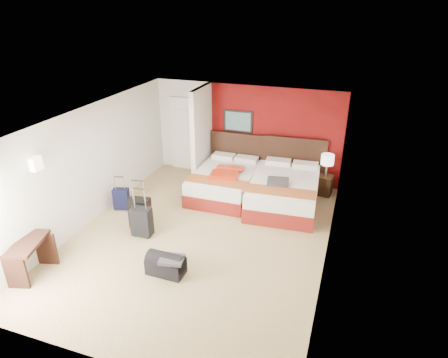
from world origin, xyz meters
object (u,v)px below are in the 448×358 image
at_px(suitcase_charcoal, 142,223).
at_px(suitcase_navy, 121,200).
at_px(suitcase_black, 140,214).
at_px(desk, 31,259).
at_px(table_lamp, 327,165).
at_px(bed_right, 284,192).
at_px(nightstand, 324,185).
at_px(red_suitcase_open, 227,172).
at_px(duffel_bag, 166,265).
at_px(bed_left, 225,183).

distance_m(suitcase_charcoal, suitcase_navy, 1.32).
height_order(suitcase_black, desk, desk).
distance_m(table_lamp, suitcase_navy, 4.96).
height_order(bed_right, suitcase_navy, bed_right).
bearing_deg(table_lamp, nightstand, 0.00).
height_order(red_suitcase_open, duffel_bag, red_suitcase_open).
xyz_separation_m(red_suitcase_open, suitcase_charcoal, (-1.09, -2.24, -0.37)).
xyz_separation_m(red_suitcase_open, suitcase_black, (-1.28, -1.97, -0.34)).
distance_m(bed_left, suitcase_navy, 2.51).
bearing_deg(bed_left, duffel_bag, -89.89).
xyz_separation_m(table_lamp, duffel_bag, (-2.32, -4.09, -0.61)).
bearing_deg(desk, table_lamp, 31.83).
relative_size(bed_left, suitcase_black, 3.14).
height_order(table_lamp, suitcase_black, table_lamp).
xyz_separation_m(nightstand, suitcase_charcoal, (-3.34, -3.14, 0.05)).
xyz_separation_m(red_suitcase_open, desk, (-2.26, -4.00, -0.32)).
bearing_deg(nightstand, suitcase_charcoal, -129.37).
distance_m(red_suitcase_open, suitcase_charcoal, 2.52).
relative_size(bed_right, suitcase_charcoal, 3.64).
height_order(bed_left, suitcase_navy, bed_left).
xyz_separation_m(bed_left, suitcase_charcoal, (-0.99, -2.34, -0.00)).
relative_size(red_suitcase_open, suitcase_navy, 1.83).
height_order(suitcase_navy, duffel_bag, suitcase_navy).
relative_size(nightstand, table_lamp, 0.90).
height_order(red_suitcase_open, suitcase_charcoal, red_suitcase_open).
relative_size(duffel_bag, desk, 0.80).
distance_m(bed_right, desk, 5.43).
height_order(bed_right, table_lamp, table_lamp).
bearing_deg(red_suitcase_open, suitcase_charcoal, -124.44).
relative_size(table_lamp, suitcase_charcoal, 0.92).
bearing_deg(red_suitcase_open, suitcase_navy, -154.77).
bearing_deg(suitcase_black, nightstand, 31.30).
bearing_deg(suitcase_charcoal, red_suitcase_open, 61.45).
relative_size(bed_right, red_suitcase_open, 2.49).
bearing_deg(bed_left, suitcase_navy, -143.44).
height_order(duffel_bag, desk, desk).
bearing_deg(bed_left, red_suitcase_open, -45.28).
distance_m(suitcase_charcoal, duffel_bag, 1.40).
distance_m(nightstand, suitcase_black, 4.55).
relative_size(bed_right, duffel_bag, 3.28).
distance_m(suitcase_black, suitcase_charcoal, 0.33).
relative_size(bed_left, duffel_bag, 3.04).
bearing_deg(bed_left, bed_right, -3.47).
distance_m(table_lamp, suitcase_charcoal, 4.61).
distance_m(nightstand, duffel_bag, 4.70).
bearing_deg(duffel_bag, red_suitcase_open, 90.20).
height_order(bed_left, nightstand, bed_left).
bearing_deg(table_lamp, red_suitcase_open, -158.15).
height_order(nightstand, duffel_bag, nightstand).
height_order(nightstand, suitcase_navy, nightstand).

